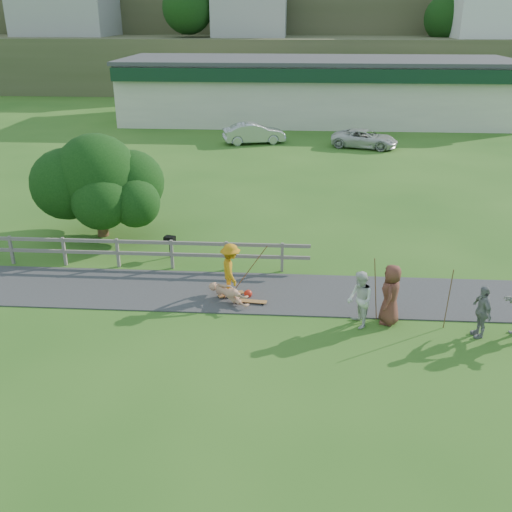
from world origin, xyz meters
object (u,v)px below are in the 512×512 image
object	(u,v)px
spectator_a	(360,300)
car_silver	(254,133)
spectator_b	(482,311)
tree	(100,199)
spectator_c	(391,294)
car_white	(365,139)
skater_rider	(231,272)
skater_fallen	(229,293)
bbq	(170,247)

from	to	relation	value
spectator_a	car_silver	world-z (taller)	spectator_a
spectator_b	tree	distance (m)	15.18
spectator_c	car_white	size ratio (longest dim) A/B	0.42
spectator_c	tree	world-z (taller)	tree
skater_rider	car_white	world-z (taller)	skater_rider
spectator_b	skater_fallen	bearing A→B (deg)	-112.51
skater_fallen	spectator_b	distance (m)	7.62
spectator_b	spectator_a	bearing A→B (deg)	-105.97
spectator_a	spectator_b	world-z (taller)	spectator_a
tree	skater_rider	bearing A→B (deg)	-41.22
spectator_a	spectator_c	bearing A→B (deg)	92.23
spectator_b	car_white	distance (m)	24.94
skater_fallen	spectator_a	size ratio (longest dim) A/B	0.95
skater_rider	spectator_c	world-z (taller)	spectator_c
skater_fallen	tree	world-z (taller)	tree
tree	spectator_b	bearing A→B (deg)	-28.22
skater_rider	bbq	xyz separation A→B (m)	(-2.66, 3.13, -0.46)
spectator_b	car_silver	world-z (taller)	spectator_b
car_silver	tree	xyz separation A→B (m)	(-5.01, -18.63, 0.87)
car_white	tree	bearing A→B (deg)	161.03
skater_rider	spectator_b	distance (m)	7.65
car_silver	spectator_b	bearing A→B (deg)	-177.28
skater_rider	skater_fallen	distance (m)	0.68
car_silver	tree	bearing A→B (deg)	149.74
car_silver	tree	distance (m)	19.31
car_white	skater_fallen	bearing A→B (deg)	-179.60
skater_fallen	bbq	world-z (taller)	bbq
spectator_a	bbq	distance (m)	8.18
spectator_a	car_white	size ratio (longest dim) A/B	0.39
car_white	spectator_c	bearing A→B (deg)	-167.68
skater_fallen	spectator_b	size ratio (longest dim) A/B	1.04
skater_rider	car_white	distance (m)	23.95
skater_rider	spectator_b	world-z (taller)	skater_rider
skater_fallen	bbq	distance (m)	4.37
bbq	spectator_a	bearing A→B (deg)	-22.60
spectator_c	spectator_b	bearing A→B (deg)	91.53
skater_rider	bbq	distance (m)	4.14
spectator_c	bbq	distance (m)	8.82
skater_rider	tree	size ratio (longest dim) A/B	0.32
skater_rider	spectator_c	distance (m)	5.10
car_white	bbq	bearing A→B (deg)	171.24
car_white	spectator_a	bearing A→B (deg)	-169.79
skater_fallen	car_silver	size ratio (longest dim) A/B	0.38
skater_rider	car_silver	distance (m)	23.87
car_silver	car_white	xyz separation A→B (m)	(7.70, -0.87, -0.10)
skater_fallen	spectator_c	size ratio (longest dim) A/B	0.89
spectator_a	car_silver	size ratio (longest dim) A/B	0.40
skater_rider	skater_fallen	xyz separation A→B (m)	(-0.04, -0.36, -0.58)
spectator_c	tree	xyz separation A→B (m)	(-10.88, 6.56, 0.65)
spectator_c	car_white	world-z (taller)	spectator_c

